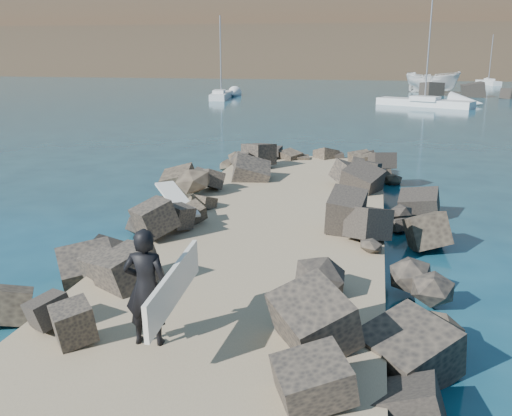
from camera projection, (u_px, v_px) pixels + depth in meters
The scene contains 11 objects.
ground at pixel (264, 254), 14.71m from camera, with size 800.00×800.00×0.00m, color #0F384C.
jetty at pixel (247, 271), 12.74m from camera, with size 6.00×26.00×0.60m, color #8C7759.
riprap_left at pixel (134, 247), 13.73m from camera, with size 2.60×22.00×1.00m, color black.
riprap_right at pixel (380, 265), 12.58m from camera, with size 2.60×22.00×1.00m, color black.
headland at pixel (409, 10), 159.30m from camera, with size 360.00×140.00×32.00m, color #2D4919.
surfboard_resting at pixel (177, 203), 15.57m from camera, with size 0.55×2.19×0.07m, color beige.
boat_imported at pixel (432, 82), 69.77m from camera, with size 2.57×6.82×2.64m, color silver.
surfer_with_board at pixel (150, 287), 8.76m from camera, with size 0.87×2.35×1.90m.
sailboat_a at pixel (221, 95), 61.69m from camera, with size 2.53×7.40×8.73m.
sailboat_c at pixel (424, 103), 53.14m from camera, with size 8.88×5.68×10.57m.
sailboat_d at pixel (488, 83), 85.85m from camera, with size 2.89×6.24×7.46m.
Camera 1 is at (2.65, -13.60, 5.07)m, focal length 40.00 mm.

